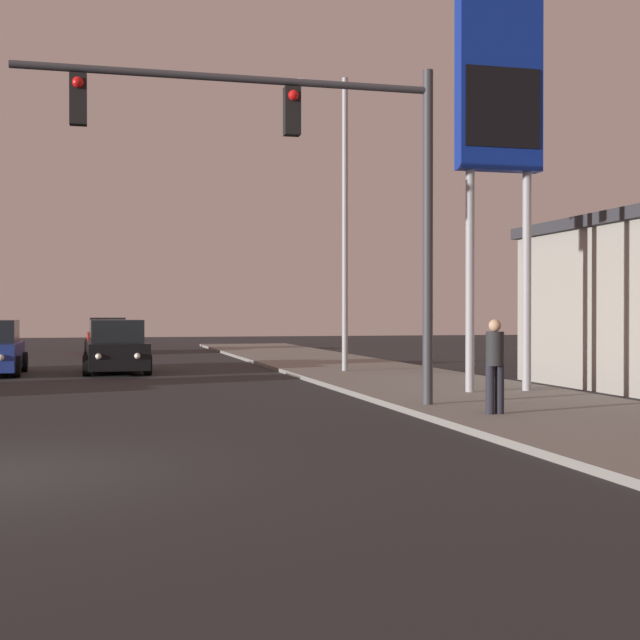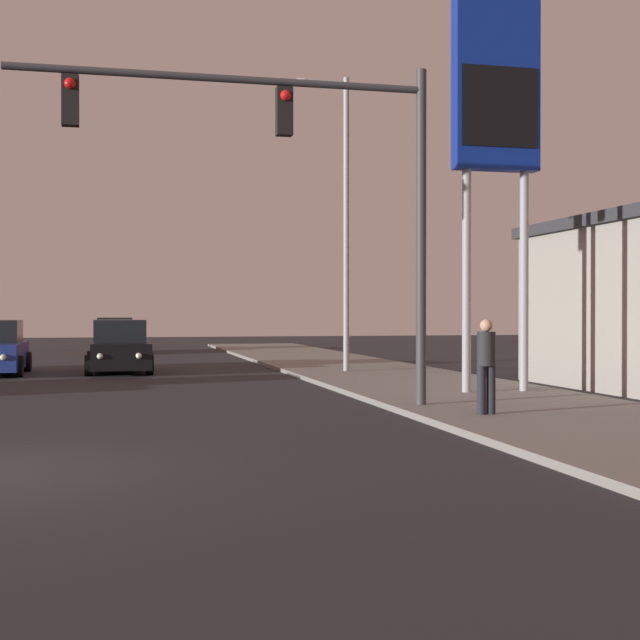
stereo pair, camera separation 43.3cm
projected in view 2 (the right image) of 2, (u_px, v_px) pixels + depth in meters
The scene contains 7 objects.
sidewalk_right at pixel (428, 386), 22.36m from camera, with size 5.00×60.00×0.12m.
car_black at pixel (119, 349), 28.31m from camera, with size 2.04×4.33×1.68m.
car_red at pixel (114, 337), 42.05m from camera, with size 2.04×4.33×1.68m.
traffic_light_mast at pixel (307, 161), 16.75m from camera, with size 7.82×0.36×6.50m.
street_lamp at pixel (342, 208), 27.29m from camera, with size 1.74×0.24×9.00m.
gas_station_sign at pixel (496, 104), 20.08m from camera, with size 2.00×0.42×9.00m.
pedestrian_on_sidewalk at pixel (486, 362), 15.62m from camera, with size 0.34×0.32×1.67m.
Camera 2 is at (1.82, -11.16, 1.90)m, focal length 50.00 mm.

